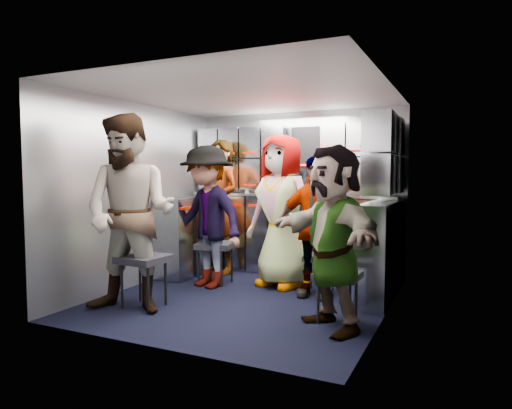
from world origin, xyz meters
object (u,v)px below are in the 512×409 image
at_px(jump_seat_center, 287,248).
at_px(attendant_arc_d, 315,226).
at_px(jump_seat_mid_right, 319,260).
at_px(attendant_standing, 220,207).
at_px(attendant_arc_b, 207,217).
at_px(attendant_arc_c, 281,211).
at_px(jump_seat_near_right, 338,278).
at_px(jump_seat_near_left, 144,261).
at_px(jump_seat_mid_left, 215,247).
at_px(attendant_arc_a, 130,214).
at_px(attendant_arc_e, 333,237).

distance_m(jump_seat_center, attendant_arc_d, 0.72).
bearing_deg(jump_seat_center, jump_seat_mid_right, -27.78).
relative_size(attendant_standing, attendant_arc_b, 1.07).
height_order(attendant_arc_b, attendant_arc_c, attendant_arc_c).
bearing_deg(jump_seat_near_right, attendant_arc_d, 121.50).
height_order(jump_seat_mid_right, attendant_arc_d, attendant_arc_d).
bearing_deg(attendant_arc_d, attendant_standing, 159.90).
xyz_separation_m(jump_seat_center, attendant_arc_b, (-0.76, -0.56, 0.39)).
xyz_separation_m(jump_seat_near_left, jump_seat_near_right, (1.82, 0.34, -0.05)).
xyz_separation_m(jump_seat_mid_left, attendant_standing, (-0.23, 0.53, 0.44)).
height_order(jump_seat_center, jump_seat_near_right, jump_seat_center).
xyz_separation_m(attendant_arc_a, attendant_arc_c, (0.90, 1.50, -0.06)).
relative_size(jump_seat_mid_right, attendant_arc_e, 0.26).
bearing_deg(jump_seat_near_right, jump_seat_mid_right, 116.15).
height_order(jump_seat_near_left, attendant_standing, attendant_standing).
relative_size(jump_seat_center, attendant_arc_a, 0.25).
bearing_deg(attendant_arc_c, attendant_arc_b, -137.82).
distance_m(jump_seat_mid_right, attendant_arc_c, 0.70).
bearing_deg(attendant_standing, jump_seat_mid_left, -42.66).
xyz_separation_m(jump_seat_mid_left, attendant_arc_e, (1.68, -0.96, 0.34)).
bearing_deg(attendant_arc_a, jump_seat_near_left, 77.61).
relative_size(attendant_arc_b, attendant_arc_e, 1.04).
distance_m(jump_seat_center, jump_seat_near_right, 1.48).
xyz_separation_m(attendant_arc_c, attendant_arc_e, (0.92, -1.15, -0.10)).
bearing_deg(attendant_arc_c, jump_seat_near_right, -31.05).
bearing_deg(jump_seat_center, attendant_arc_d, -42.16).
xyz_separation_m(jump_seat_mid_left, attendant_arc_a, (-0.15, -1.30, 0.50)).
bearing_deg(jump_seat_mid_left, jump_seat_near_left, -97.57).
xyz_separation_m(attendant_standing, attendant_arc_b, (0.23, -0.71, -0.06)).
relative_size(jump_seat_mid_left, attendant_arc_d, 0.33).
bearing_deg(attendant_arc_a, jump_seat_center, 49.29).
relative_size(attendant_arc_b, attendant_arc_c, 0.93).
bearing_deg(attendant_arc_a, jump_seat_near_right, 3.63).
bearing_deg(jump_seat_mid_left, attendant_arc_c, 14.66).
bearing_deg(jump_seat_mid_right, jump_seat_near_left, -137.88).
distance_m(jump_seat_near_right, attendant_arc_a, 1.97).
distance_m(attendant_standing, attendant_arc_a, 1.83).
distance_m(jump_seat_center, attendant_standing, 1.09).
bearing_deg(attendant_arc_d, jump_seat_near_left, -140.64).
height_order(jump_seat_mid_left, jump_seat_center, jump_seat_mid_left).
distance_m(jump_seat_mid_left, attendant_arc_c, 0.90).
height_order(jump_seat_mid_left, attendant_arc_a, attendant_arc_a).
bearing_deg(attendant_arc_d, attendant_arc_c, 153.84).
height_order(jump_seat_mid_left, attendant_arc_b, attendant_arc_b).
relative_size(jump_seat_near_right, attendant_arc_c, 0.26).
bearing_deg(attendant_arc_e, jump_seat_mid_left, -167.99).
bearing_deg(jump_seat_near_left, jump_seat_mid_right, 42.12).
bearing_deg(attendant_arc_a, jump_seat_mid_right, 33.59).
distance_m(attendant_arc_b, attendant_arc_e, 1.85).
height_order(jump_seat_near_left, jump_seat_mid_right, jump_seat_near_left).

